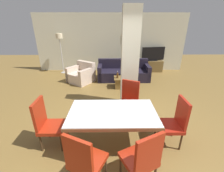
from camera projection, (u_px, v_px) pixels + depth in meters
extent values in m
plane|color=brown|center=(113.00, 143.00, 3.10)|extent=(18.00, 18.00, 0.00)
cube|color=beige|center=(111.00, 43.00, 7.28)|extent=(7.20, 0.06, 2.70)
cube|color=brown|center=(126.00, 38.00, 7.15)|extent=(0.44, 0.02, 0.36)
cube|color=#8C598C|center=(126.00, 38.00, 7.13)|extent=(0.40, 0.01, 0.32)
cube|color=beige|center=(130.00, 60.00, 4.03)|extent=(0.46, 0.30, 2.70)
cube|color=brown|center=(113.00, 129.00, 2.41)|extent=(1.66, 0.06, 0.06)
cube|color=brown|center=(112.00, 102.00, 3.23)|extent=(1.66, 0.06, 0.06)
cube|color=brown|center=(70.00, 114.00, 2.81)|extent=(0.06, 0.84, 0.06)
cube|color=brown|center=(155.00, 113.00, 2.83)|extent=(0.06, 0.84, 0.06)
cube|color=silver|center=(113.00, 112.00, 2.81)|extent=(1.64, 0.94, 0.01)
cube|color=brown|center=(68.00, 146.00, 2.57)|extent=(0.08, 0.08, 0.69)
cube|color=brown|center=(158.00, 146.00, 2.58)|extent=(0.08, 0.08, 0.69)
cube|color=brown|center=(78.00, 117.00, 3.35)|extent=(0.08, 0.08, 0.69)
cube|color=brown|center=(147.00, 117.00, 3.37)|extent=(0.08, 0.08, 0.69)
cube|color=#9F1F12|center=(169.00, 126.00, 2.95)|extent=(0.46, 0.46, 0.07)
cube|color=#9F1F12|center=(182.00, 113.00, 2.83)|extent=(0.05, 0.44, 0.56)
cylinder|color=#412C19|center=(161.00, 142.00, 2.86)|extent=(0.04, 0.04, 0.38)
cylinder|color=#412C19|center=(155.00, 129.00, 3.21)|extent=(0.04, 0.04, 0.38)
cylinder|color=#412C19|center=(181.00, 142.00, 2.87)|extent=(0.04, 0.04, 0.38)
cylinder|color=#412C19|center=(173.00, 129.00, 3.22)|extent=(0.04, 0.04, 0.38)
cube|color=#9B2310|center=(138.00, 159.00, 2.24)|extent=(0.62, 0.62, 0.07)
cube|color=#9B2310|center=(149.00, 154.00, 1.95)|extent=(0.41, 0.24, 0.56)
cylinder|color=#412C19|center=(121.00, 165.00, 2.41)|extent=(0.04, 0.04, 0.38)
cylinder|color=#412C19|center=(140.00, 156.00, 2.57)|extent=(0.04, 0.04, 0.38)
cube|color=#9D2510|center=(53.00, 127.00, 2.93)|extent=(0.46, 0.46, 0.07)
cube|color=#9D2510|center=(39.00, 114.00, 2.80)|extent=(0.05, 0.44, 0.56)
cylinder|color=#412C19|center=(66.00, 130.00, 3.19)|extent=(0.04, 0.04, 0.38)
cylinder|color=#412C19|center=(61.00, 143.00, 2.84)|extent=(0.04, 0.04, 0.38)
cylinder|color=#412C19|center=(49.00, 130.00, 3.19)|extent=(0.04, 0.04, 0.38)
cylinder|color=#412C19|center=(41.00, 143.00, 2.84)|extent=(0.04, 0.04, 0.38)
cube|color=#9C2111|center=(127.00, 106.00, 3.67)|extent=(0.61, 0.61, 0.07)
cube|color=#9C2111|center=(130.00, 91.00, 3.72)|extent=(0.42, 0.23, 0.56)
cylinder|color=#412C19|center=(132.00, 119.00, 3.53)|extent=(0.04, 0.04, 0.38)
cylinder|color=#412C19|center=(117.00, 116.00, 3.67)|extent=(0.04, 0.04, 0.38)
cylinder|color=#412C19|center=(136.00, 111.00, 3.85)|extent=(0.04, 0.04, 0.38)
cylinder|color=#412C19|center=(122.00, 108.00, 3.99)|extent=(0.04, 0.04, 0.38)
cube|color=#9F250F|center=(88.00, 161.00, 2.21)|extent=(0.61, 0.61, 0.07)
cube|color=#9F250F|center=(78.00, 156.00, 1.92)|extent=(0.42, 0.23, 0.56)
cylinder|color=#412C19|center=(86.00, 158.00, 2.54)|extent=(0.04, 0.04, 0.38)
cylinder|color=#412C19|center=(106.00, 166.00, 2.39)|extent=(0.04, 0.04, 0.38)
cube|color=black|center=(123.00, 75.00, 6.42)|extent=(2.16, 0.88, 0.42)
cube|color=black|center=(123.00, 63.00, 6.58)|extent=(2.16, 0.18, 0.41)
cube|color=black|center=(147.00, 72.00, 6.38)|extent=(0.16, 0.88, 0.65)
cube|color=black|center=(100.00, 72.00, 6.36)|extent=(0.16, 0.88, 0.65)
cube|color=beige|center=(81.00, 77.00, 6.17)|extent=(1.21, 1.21, 0.40)
cube|color=beige|center=(86.00, 66.00, 6.27)|extent=(0.83, 0.66, 0.40)
cube|color=beige|center=(87.00, 77.00, 5.94)|extent=(0.61, 0.78, 0.62)
cube|color=beige|center=(75.00, 73.00, 6.32)|extent=(0.61, 0.78, 0.62)
cube|color=brown|center=(122.00, 78.00, 5.57)|extent=(0.58, 0.48, 0.04)
cube|color=brown|center=(122.00, 83.00, 5.65)|extent=(0.50, 0.40, 0.36)
cylinder|color=#4C2D14|center=(117.00, 76.00, 5.49)|extent=(0.07, 0.07, 0.18)
cylinder|color=#4C2D14|center=(118.00, 72.00, 5.44)|extent=(0.03, 0.03, 0.06)
cylinder|color=#B7B7BC|center=(118.00, 71.00, 5.43)|extent=(0.03, 0.03, 0.01)
cube|color=brown|center=(152.00, 66.00, 7.47)|extent=(1.00, 0.40, 0.55)
cube|color=black|center=(152.00, 60.00, 7.35)|extent=(0.48, 0.27, 0.03)
cube|color=black|center=(153.00, 54.00, 7.22)|extent=(1.13, 0.24, 0.63)
cylinder|color=#B7B7BC|center=(64.00, 72.00, 7.39)|extent=(0.27, 0.27, 0.02)
cylinder|color=#B7B7BC|center=(62.00, 56.00, 7.07)|extent=(0.04, 0.04, 1.60)
cylinder|color=beige|center=(59.00, 36.00, 6.71)|extent=(0.29, 0.29, 0.22)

